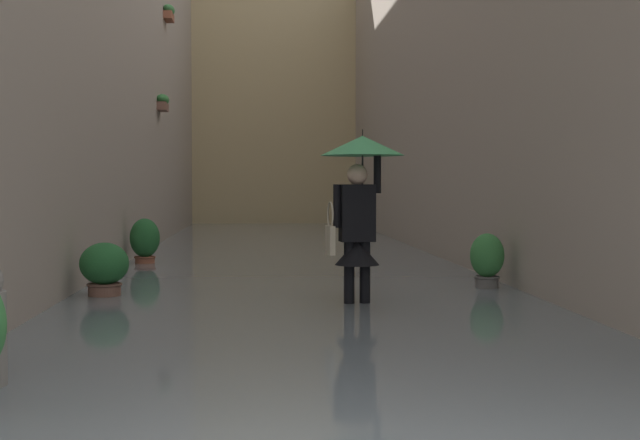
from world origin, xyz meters
TOP-DOWN VIEW (x-y plane):
  - ground_plane at (0.00, -13.49)m, footprint 67.47×67.47m
  - flood_water at (0.00, -13.49)m, footprint 6.32×32.99m
  - building_facade_left at (-3.66, -13.49)m, footprint 2.04×30.99m
  - building_facade_far at (0.00, -27.89)m, footprint 9.12×1.80m
  - person_wading at (-0.61, -6.64)m, footprint 0.94×0.94m
  - potted_plant_far_right at (2.35, -7.52)m, footprint 0.58×0.58m
  - potted_plant_mid_left at (-2.41, -7.99)m, footprint 0.44×0.44m
  - potted_plant_mid_right at (2.43, -11.92)m, footprint 0.50×0.50m

SIDE VIEW (x-z plane):
  - ground_plane at x=0.00m, z-range 0.00..0.00m
  - flood_water at x=0.00m, z-range 0.00..0.16m
  - potted_plant_far_right at x=2.35m, z-range 0.06..0.86m
  - potted_plant_mid_left at x=-2.41m, z-range 0.06..0.92m
  - potted_plant_mid_right at x=2.43m, z-range 0.06..0.97m
  - person_wading at x=-0.61m, z-range 0.39..2.49m
  - building_facade_left at x=-3.66m, z-range 0.00..8.42m
  - building_facade_far at x=0.00m, z-range 0.00..11.49m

